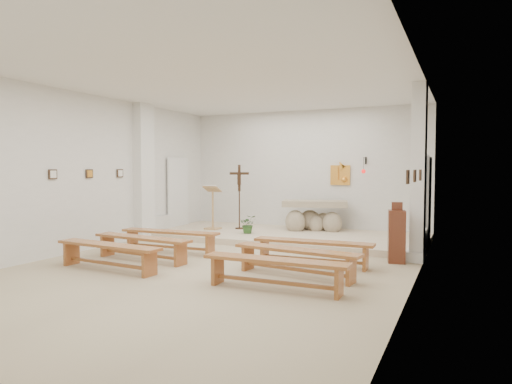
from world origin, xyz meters
The scene contains 29 objects.
ground centered at (0.00, 0.00, 0.00)m, with size 7.00×10.00×0.00m, color beige.
wall_left centered at (-3.49, 0.00, 1.75)m, with size 0.02×10.00×3.50m, color silver.
wall_right centered at (3.49, 0.00, 1.75)m, with size 0.02×10.00×3.50m, color silver.
wall_back centered at (0.00, 4.99, 1.75)m, with size 7.00×0.02×3.50m, color silver.
ceiling centered at (0.00, 0.00, 3.49)m, with size 7.00×10.00×0.02m, color silver.
sanctuary_platform centered at (0.00, 3.50, 0.07)m, with size 6.98×3.00×0.15m, color beige.
pilaster_left centered at (-3.37, 2.00, 1.75)m, with size 0.26×0.55×3.50m, color white.
pilaster_right centered at (3.37, 2.00, 1.75)m, with size 0.26×0.55×3.50m, color white.
gold_wall_relief centered at (1.05, 4.96, 1.65)m, with size 0.55×0.04×0.55m, color gold.
sanctuary_lamp centered at (1.75, 4.71, 1.81)m, with size 0.11×0.36×0.44m.
station_frame_left_front centered at (-3.47, -0.80, 1.72)m, with size 0.03×0.20×0.20m, color #392619.
station_frame_left_mid centered at (-3.47, 0.20, 1.72)m, with size 0.03×0.20×0.20m, color #392619.
station_frame_left_rear centered at (-3.47, 1.20, 1.72)m, with size 0.03×0.20×0.20m, color #392619.
station_frame_right_front centered at (3.47, -0.80, 1.72)m, with size 0.03×0.20×0.20m, color #392619.
station_frame_right_mid centered at (3.47, 0.20, 1.72)m, with size 0.03×0.20×0.20m, color #392619.
station_frame_right_rear centered at (3.47, 1.20, 1.72)m, with size 0.03×0.20×0.20m, color #392619.
radiator_left centered at (-3.43, 2.70, 0.27)m, with size 0.10×0.85×0.52m, color silver.
radiator_right centered at (3.43, 2.70, 0.27)m, with size 0.10×0.85×0.52m, color silver.
altar centered at (0.50, 4.33, 0.49)m, with size 1.85×1.08×0.89m.
lectern centered at (-2.14, 3.38, 0.76)m, with size 0.45×0.38×1.24m.
crucifix_stand centered at (-1.50, 3.77, 1.18)m, with size 0.53×0.24×1.79m.
potted_plant centered at (-0.89, 3.08, 0.39)m, with size 0.43×0.37×0.48m, color #295220.
donation_pedestal centered at (3.02, 1.60, 0.52)m, with size 0.38×0.38×1.19m.
bench_left_front centered at (-1.63, 0.65, 0.36)m, with size 2.29×0.49×0.48m.
bench_right_front centered at (1.63, 0.65, 0.36)m, with size 2.28×0.43×0.48m.
bench_left_second centered at (-1.63, -0.30, 0.36)m, with size 2.30×0.57×0.48m.
bench_right_second centered at (1.63, -0.30, 0.36)m, with size 2.30×0.67×0.48m.
bench_left_third centered at (-1.63, -1.25, 0.36)m, with size 2.29×0.54×0.48m.
bench_right_third centered at (1.63, -1.25, 0.36)m, with size 2.28×0.39×0.48m.
Camera 1 is at (4.20, -7.55, 1.84)m, focal length 32.00 mm.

